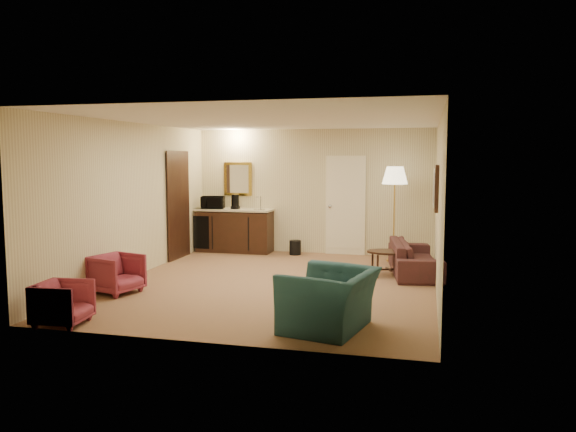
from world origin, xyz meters
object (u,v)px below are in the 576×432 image
coffee_maker (235,202)px  microwave (213,201)px  wetbar_cabinet (235,230)px  floor_lamp (394,214)px  waste_bin (295,248)px  sofa (415,252)px  teal_armchair (330,290)px  coffee_table (389,263)px  rose_chair_near (117,272)px  rose_chair_far (63,301)px

coffee_maker → microwave: bearing=-173.9°
wetbar_cabinet → floor_lamp: 3.42m
waste_bin → coffee_maker: (-1.32, 0.06, 0.92)m
sofa → teal_armchair: (-0.90, -3.50, 0.10)m
coffee_table → coffee_maker: coffee_maker is taller
waste_bin → coffee_maker: size_ratio=0.98×
rose_chair_near → sofa: bearing=-43.6°
teal_armchair → microwave: microwave is taller
sofa → coffee_maker: coffee_maker is taller
wetbar_cabinet → rose_chair_far: bearing=-92.6°
sofa → rose_chair_near: sofa is taller
sofa → floor_lamp: floor_lamp is taller
microwave → teal_armchair: bearing=-66.7°
sofa → teal_armchair: teal_armchair is taller
floor_lamp → rose_chair_far: bearing=-124.9°
waste_bin → floor_lamp: bearing=-7.0°
sofa → coffee_maker: (-3.77, 1.41, 0.69)m
teal_armchair → microwave: 5.96m
teal_armchair → rose_chair_far: teal_armchair is taller
coffee_table → waste_bin: 2.62m
wetbar_cabinet → teal_armchair: bearing=-59.5°
teal_armchair → floor_lamp: floor_lamp is taller
coffee_maker → rose_chair_near: bearing=-94.7°
microwave → coffee_maker: size_ratio=1.57×
sofa → rose_chair_far: 5.76m
coffee_table → microwave: size_ratio=1.57×
rose_chair_far → waste_bin: (1.60, 5.45, -0.14)m
rose_chair_far → waste_bin: bearing=-21.7°
rose_chair_far → coffee_table: (3.63, 3.80, -0.08)m
waste_bin → coffee_maker: bearing=177.5°
rose_chair_far → microwave: (-0.22, 5.48, 0.79)m
teal_armchair → floor_lamp: size_ratio=0.59×
teal_armchair → coffee_table: (0.48, 3.20, -0.26)m
sofa → rose_chair_far: sofa is taller
floor_lamp → waste_bin: bearing=173.0°
wetbar_cabinet → coffee_table: size_ratio=2.18×
rose_chair_far → floor_lamp: (3.63, 5.20, 0.63)m
rose_chair_near → waste_bin: rose_chair_near is taller
microwave → wetbar_cabinet: bearing=-6.1°
coffee_table → wetbar_cabinet: bearing=153.0°
coffee_table → microwave: bearing=156.5°
coffee_maker → sofa: bearing=-18.0°
wetbar_cabinet → floor_lamp: floor_lamp is taller
wetbar_cabinet → floor_lamp: bearing=-5.4°
floor_lamp → microwave: floor_lamp is taller
teal_armchair → rose_chair_near: teal_armchair is taller
wetbar_cabinet → teal_armchair: size_ratio=1.51×
sofa → teal_armchair: 3.61m
rose_chair_near → rose_chair_far: 1.60m
waste_bin → microwave: size_ratio=0.63×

